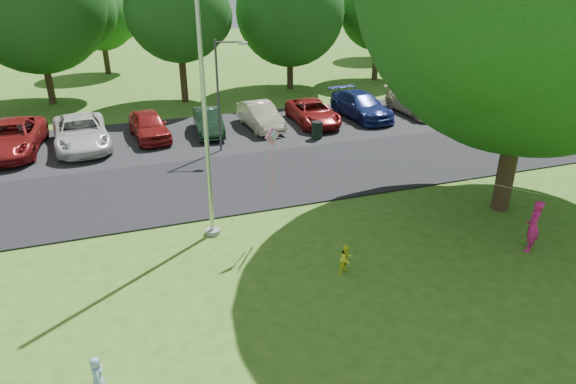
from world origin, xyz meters
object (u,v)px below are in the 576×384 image
object	(u,v)px
flagpole	(205,111)
woman	(533,226)
trash_can	(317,131)
child_blue	(97,374)
child_yellow	(346,259)
street_lamp	(222,86)
kite	(281,152)

from	to	relation	value
flagpole	woman	world-z (taller)	flagpole
trash_can	child_blue	size ratio (longest dim) A/B	1.12
trash_can	child_yellow	size ratio (longest dim) A/B	1.01
flagpole	child_yellow	distance (m)	6.05
trash_can	woman	distance (m)	12.49
street_lamp	trash_can	xyz separation A→B (m)	(4.78, 0.23, -2.65)
flagpole	child_blue	size ratio (longest dim) A/B	12.21
flagpole	street_lamp	size ratio (longest dim) A/B	1.93
child_blue	woman	bearing A→B (deg)	-85.25
street_lamp	child_blue	xyz separation A→B (m)	(-5.87, -13.67, -2.70)
flagpole	kite	xyz separation A→B (m)	(2.06, -1.07, -1.16)
street_lamp	kite	world-z (taller)	street_lamp
trash_can	child_yellow	xyz separation A→B (m)	(-3.84, -11.59, -0.01)
street_lamp	kite	size ratio (longest dim) A/B	0.68
kite	child_yellow	bearing A→B (deg)	-89.13
child_yellow	kite	world-z (taller)	kite
flagpole	child_yellow	world-z (taller)	flagpole
flagpole	trash_can	bearing A→B (deg)	48.81
woman	child_blue	size ratio (longest dim) A/B	2.06
flagpole	street_lamp	bearing A→B (deg)	74.04
trash_can	child_yellow	bearing A→B (deg)	-108.32
woman	child_yellow	size ratio (longest dim) A/B	1.85
street_lamp	child_yellow	xyz separation A→B (m)	(0.94, -11.36, -2.65)
child_blue	kite	distance (m)	7.92
child_yellow	child_blue	distance (m)	7.19
flagpole	street_lamp	xyz separation A→B (m)	(2.22, 7.77, -1.06)
woman	child_yellow	world-z (taller)	woman
trash_can	kite	world-z (taller)	kite
child_yellow	woman	bearing A→B (deg)	-31.67
street_lamp	child_yellow	world-z (taller)	street_lamp
child_blue	child_yellow	bearing A→B (deg)	-73.63
street_lamp	trash_can	bearing A→B (deg)	18.55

